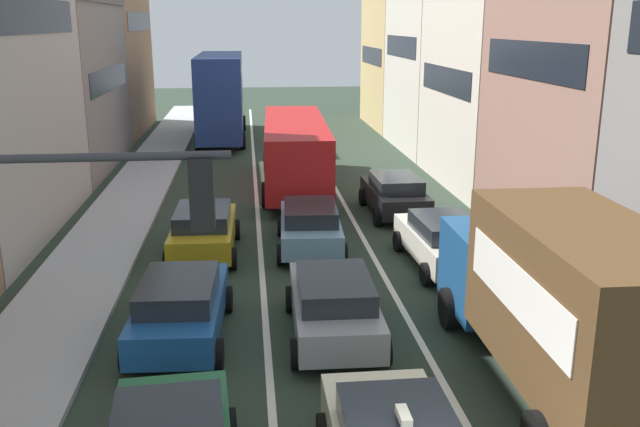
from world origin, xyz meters
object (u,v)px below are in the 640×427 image
hatchback_centre_lane_third (310,225)px  wagon_right_lane_far (395,194)px  sedan_right_lane_behind_truck (443,240)px  bus_mid_queue_primary (295,147)px  bus_far_queue_secondary (221,93)px  wagon_left_lane_second (180,306)px  sedan_centre_lane_second (334,304)px  traffic_light_pole (43,291)px  sedan_left_lane_third (204,229)px  removalist_box_truck (560,295)px

hatchback_centre_lane_third → wagon_right_lane_far: same height
sedan_right_lane_behind_truck → bus_mid_queue_primary: 10.94m
bus_far_queue_secondary → sedan_right_lane_behind_truck: bearing=-162.9°
wagon_left_lane_second → bus_mid_queue_primary: size_ratio=0.41×
hatchback_centre_lane_third → sedan_centre_lane_second: bearing=-177.4°
traffic_light_pole → bus_far_queue_secondary: (0.96, 33.79, -0.99)m
sedan_left_lane_third → bus_mid_queue_primary: (3.41, 8.49, 0.96)m
removalist_box_truck → wagon_left_lane_second: bearing=68.5°
bus_mid_queue_primary → wagon_left_lane_second: bearing=168.2°
sedan_right_lane_behind_truck → hatchback_centre_lane_third: bearing=60.0°
sedan_left_lane_third → wagon_right_lane_far: bearing=-58.8°
hatchback_centre_lane_third → sedan_left_lane_third: bearing=95.0°
traffic_light_pole → wagon_right_lane_far: 18.33m
hatchback_centre_lane_third → bus_far_queue_secondary: bearing=12.0°
sedan_right_lane_behind_truck → wagon_right_lane_far: (-0.22, 5.68, 0.00)m
traffic_light_pole → sedan_right_lane_behind_truck: size_ratio=1.26×
removalist_box_truck → sedan_right_lane_behind_truck: bearing=1.9°
bus_far_queue_secondary → removalist_box_truck: bearing=-166.5°
sedan_left_lane_third → bus_far_queue_secondary: bus_far_queue_secondary is taller
wagon_left_lane_second → sedan_right_lane_behind_truck: same height
sedan_centre_lane_second → bus_mid_queue_primary: bearing=0.6°
removalist_box_truck → bus_mid_queue_primary: (-3.69, 17.40, -0.21)m
hatchback_centre_lane_third → bus_far_queue_secondary: (-3.35, 21.22, 2.03)m
bus_far_queue_secondary → hatchback_centre_lane_third: bearing=-170.9°
sedan_right_lane_behind_truck → wagon_right_lane_far: size_ratio=1.01×
wagon_left_lane_second → bus_far_queue_secondary: bearing=2.5°
bus_mid_queue_primary → bus_far_queue_secondary: size_ratio=1.01×
bus_mid_queue_primary → bus_far_queue_secondary: 13.35m
traffic_light_pole → bus_mid_queue_primary: size_ratio=0.52×
sedan_right_lane_behind_truck → bus_far_queue_secondary: 24.28m
sedan_centre_lane_second → wagon_left_lane_second: bearing=87.6°
sedan_centre_lane_second → bus_far_queue_secondary: bearing=8.2°
traffic_light_pole → sedan_left_lane_third: traffic_light_pole is taller
removalist_box_truck → sedan_centre_lane_second: removalist_box_truck is taller
sedan_centre_lane_second → hatchback_centre_lane_third: size_ratio=0.99×
removalist_box_truck → sedan_centre_lane_second: bearing=55.3°
wagon_left_lane_second → hatchback_centre_lane_third: size_ratio=1.00×
traffic_light_pole → wagon_left_lane_second: bearing=82.5°
bus_far_queue_secondary → sedan_left_lane_third: bearing=-179.6°
hatchback_centre_lane_third → sedan_right_lane_behind_truck: same height
sedan_left_lane_third → sedan_right_lane_behind_truck: bearing=-103.2°
sedan_right_lane_behind_truck → bus_mid_queue_primary: bus_mid_queue_primary is taller
wagon_right_lane_far → bus_mid_queue_primary: size_ratio=0.41×
traffic_light_pole → hatchback_centre_lane_third: (4.31, 12.56, -3.02)m
hatchback_centre_lane_third → sedan_right_lane_behind_truck: size_ratio=1.00×
traffic_light_pole → sedan_right_lane_behind_truck: (8.00, 10.64, -3.02)m
removalist_box_truck → bus_far_queue_secondary: size_ratio=0.74×
bus_far_queue_secondary → traffic_light_pole: bearing=178.5°
sedan_centre_lane_second → sedan_right_lane_behind_truck: 5.72m
sedan_right_lane_behind_truck → bus_far_queue_secondary: bus_far_queue_secondary is taller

